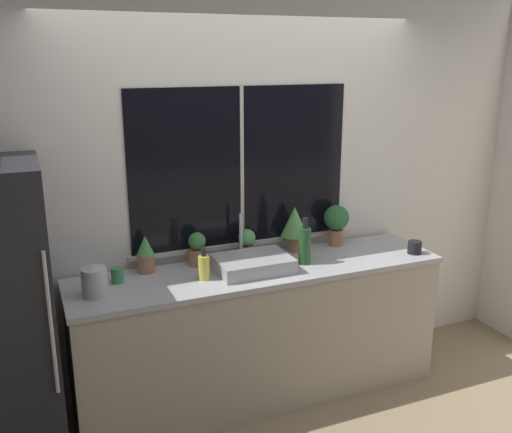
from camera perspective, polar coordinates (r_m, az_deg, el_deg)
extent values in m
plane|color=#937F60|center=(3.91, 2.14, -19.38)|extent=(14.00, 14.00, 0.00)
cube|color=silver|center=(3.89, -1.62, 2.40)|extent=(8.00, 0.06, 2.70)
cube|color=black|center=(3.82, -1.45, 5.00)|extent=(1.53, 0.01, 1.06)
cube|color=#BCB7AD|center=(3.81, -1.42, 4.98)|extent=(0.02, 0.01, 1.06)
cube|color=#BCB7AD|center=(3.95, -1.36, -2.77)|extent=(1.59, 0.04, 0.03)
cube|color=silver|center=(5.76, 16.62, 6.17)|extent=(0.06, 7.00, 2.70)
cube|color=#B2A893|center=(3.90, 0.41, -11.78)|extent=(2.43, 0.57, 0.89)
cube|color=#ADADB2|center=(3.71, 0.43, -5.42)|extent=(2.45, 0.60, 0.03)
cylinder|color=silver|center=(3.09, -19.82, -10.09)|extent=(0.02, 0.02, 0.78)
cube|color=#ADADB2|center=(3.65, -0.33, -4.73)|extent=(0.47, 0.35, 0.09)
cylinder|color=#B7B7BC|center=(3.84, -1.49, -4.15)|extent=(0.04, 0.04, 0.03)
cylinder|color=#B7B7BC|center=(3.79, -1.51, -1.84)|extent=(0.02, 0.02, 0.29)
cylinder|color=#9E6B4C|center=(3.68, -10.93, -4.62)|extent=(0.11, 0.11, 0.12)
cone|color=#478E4C|center=(3.64, -11.03, -2.85)|extent=(0.11, 0.11, 0.12)
cylinder|color=#9E6B4C|center=(3.76, -5.87, -4.05)|extent=(0.13, 0.13, 0.11)
sphere|color=#387A3D|center=(3.73, -5.92, -2.46)|extent=(0.11, 0.11, 0.11)
cylinder|color=#9E6B4C|center=(3.87, -0.91, -3.53)|extent=(0.11, 0.11, 0.08)
sphere|color=#569951|center=(3.84, -0.91, -2.13)|extent=(0.12, 0.12, 0.12)
cylinder|color=#9E6B4C|center=(4.01, 3.83, -2.69)|extent=(0.09, 0.09, 0.11)
cone|color=#569951|center=(3.96, 3.87, -0.49)|extent=(0.19, 0.19, 0.21)
cylinder|color=#9E6B4C|center=(4.16, 7.98, -2.06)|extent=(0.10, 0.10, 0.12)
sphere|color=#2D6638|center=(4.12, 8.06, -0.10)|extent=(0.18, 0.18, 0.18)
cylinder|color=#DBD14C|center=(3.51, -5.23, -5.11)|extent=(0.07, 0.07, 0.15)
cylinder|color=black|center=(3.48, -5.27, -3.61)|extent=(0.03, 0.03, 0.04)
cylinder|color=#235128|center=(3.75, 4.90, -2.95)|extent=(0.08, 0.08, 0.24)
cylinder|color=black|center=(3.70, 4.95, -0.65)|extent=(0.04, 0.04, 0.07)
cylinder|color=#38844C|center=(3.56, -13.71, -5.71)|extent=(0.07, 0.07, 0.09)
cylinder|color=black|center=(4.10, 15.58, -2.99)|extent=(0.10, 0.10, 0.09)
cylinder|color=#B2B2B7|center=(3.40, -15.84, -6.30)|extent=(0.15, 0.15, 0.16)
cone|color=#B2B2B7|center=(3.37, -15.95, -4.86)|extent=(0.12, 0.12, 0.02)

